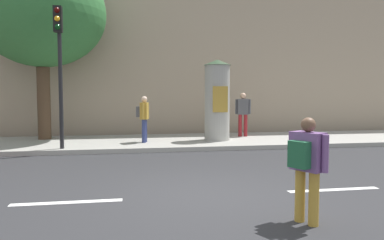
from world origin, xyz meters
TOP-DOWN VIEW (x-y plane):
  - ground_plane at (0.00, 0.00)m, footprint 80.00×80.00m
  - sidewalk_curb at (0.00, 7.00)m, footprint 36.00×4.00m
  - lane_markings at (-0.00, 0.00)m, footprint 25.80×0.16m
  - building_backdrop at (0.00, 12.00)m, footprint 36.00×5.00m
  - traffic_light at (-3.37, 5.24)m, footprint 0.24×0.45m
  - poster_column at (1.76, 6.62)m, footprint 0.98×0.98m
  - street_tree at (-4.42, 7.97)m, footprint 4.57×4.57m
  - pedestrian_tallest at (1.01, -1.60)m, footprint 0.51×0.56m
  - pedestrian_in_red_top at (-0.86, 6.45)m, footprint 0.45×0.65m
  - pedestrian_with_bag at (3.05, 7.61)m, footprint 0.59×0.46m

SIDE VIEW (x-z plane):
  - ground_plane at x=0.00m, z-range 0.00..0.00m
  - lane_markings at x=0.00m, z-range 0.00..0.01m
  - sidewalk_curb at x=0.00m, z-range 0.00..0.15m
  - pedestrian_tallest at x=1.01m, z-range 0.14..1.61m
  - pedestrian_in_red_top at x=-0.86m, z-range 0.31..1.89m
  - pedestrian_with_bag at x=3.05m, z-range 0.32..2.02m
  - poster_column at x=1.76m, z-range 0.17..3.05m
  - traffic_light at x=-3.37m, z-range 0.88..5.09m
  - building_backdrop at x=0.00m, z-range 0.00..9.07m
  - street_tree at x=-4.42m, z-range 1.45..7.97m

